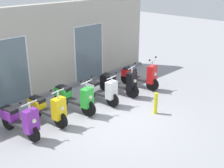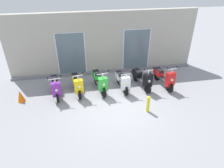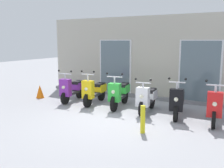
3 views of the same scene
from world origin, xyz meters
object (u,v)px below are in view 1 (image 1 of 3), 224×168
at_px(scooter_green, 75,98).
at_px(curb_bollard, 156,103).
at_px(scooter_purple, 20,120).
at_px(scooter_yellow, 48,108).
at_px(scooter_black, 120,83).
at_px(scooter_red, 140,76).
at_px(scooter_white, 101,90).

xyz_separation_m(scooter_green, curb_bollard, (1.70, -1.92, -0.14)).
xyz_separation_m(scooter_purple, scooter_yellow, (0.95, 0.08, -0.01)).
bearing_deg(scooter_black, scooter_red, -5.43).
distance_m(scooter_green, scooter_white, 1.06).
bearing_deg(scooter_yellow, scooter_green, 0.69).
height_order(scooter_yellow, scooter_red, scooter_red).
distance_m(scooter_yellow, scooter_white, 2.08).
bearing_deg(scooter_purple, scooter_black, 0.63).
xyz_separation_m(scooter_black, scooter_red, (1.06, -0.10, 0.02)).
height_order(scooter_green, curb_bollard, scooter_green).
bearing_deg(scooter_black, scooter_purple, -179.37).
distance_m(scooter_purple, scooter_red, 5.05).
bearing_deg(curb_bollard, scooter_black, 80.06).
distance_m(scooter_purple, scooter_black, 3.99).
relative_size(scooter_white, scooter_black, 0.94).
bearing_deg(curb_bollard, scooter_yellow, 144.98).
xyz_separation_m(scooter_white, scooter_black, (0.97, 0.05, -0.00)).
bearing_deg(scooter_white, curb_bollard, -70.51).
relative_size(scooter_purple, scooter_black, 0.95).
bearing_deg(curb_bollard, scooter_green, 131.52).
height_order(scooter_purple, scooter_red, scooter_red).
height_order(scooter_white, curb_bollard, scooter_white).
distance_m(scooter_yellow, scooter_black, 3.05).
bearing_deg(scooter_green, scooter_white, -5.37).
distance_m(scooter_green, curb_bollard, 2.57).
relative_size(scooter_yellow, scooter_green, 0.96).
distance_m(scooter_white, scooter_black, 0.97).
bearing_deg(scooter_purple, scooter_green, 2.83).
bearing_deg(scooter_yellow, scooter_purple, -174.87).
xyz_separation_m(scooter_red, curb_bollard, (-1.38, -1.77, -0.14)).
bearing_deg(scooter_white, scooter_red, -1.55).
relative_size(scooter_yellow, scooter_red, 0.97).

